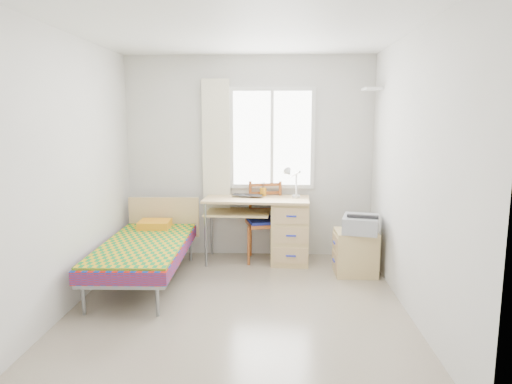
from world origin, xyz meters
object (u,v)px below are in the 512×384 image
at_px(bed, 146,247).
at_px(chair, 265,217).
at_px(desk, 285,227).
at_px(printer, 361,224).
at_px(cabinet, 355,252).

relative_size(bed, chair, 1.88).
relative_size(desk, printer, 2.53).
relative_size(desk, chair, 1.33).
height_order(desk, cabinet, desk).
bearing_deg(chair, bed, -160.51).
relative_size(chair, printer, 1.91).
xyz_separation_m(desk, cabinet, (0.82, -0.44, -0.18)).
bearing_deg(bed, cabinet, 6.96).
relative_size(bed, cabinet, 3.66).
distance_m(chair, cabinet, 1.22).
height_order(desk, printer, desk).
xyz_separation_m(bed, cabinet, (2.36, 0.35, -0.14)).
relative_size(desk, cabinet, 2.59).
height_order(desk, chair, chair).
bearing_deg(chair, cabinet, -40.38).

